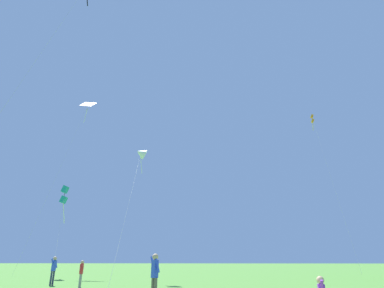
{
  "coord_description": "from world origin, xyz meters",
  "views": [
    {
      "loc": [
        -0.34,
        -5.54,
        1.53
      ],
      "look_at": [
        -3.29,
        28.48,
        14.41
      ],
      "focal_mm": 29.03,
      "sensor_mm": 36.0,
      "label": 1
    }
  ],
  "objects_px": {
    "kite_teal_box": "(64,195)",
    "person_far_back": "(81,271)",
    "kite_white_distant": "(141,153)",
    "kite_black_large": "(86,110)",
    "kite_orange_box": "(313,120)",
    "person_in_red_shirt": "(54,268)",
    "person_near_tree": "(155,273)"
  },
  "relations": [
    {
      "from": "kite_teal_box",
      "to": "person_far_back",
      "type": "distance_m",
      "value": 16.08
    },
    {
      "from": "kite_white_distant",
      "to": "kite_black_large",
      "type": "bearing_deg",
      "value": 135.05
    },
    {
      "from": "kite_white_distant",
      "to": "kite_orange_box",
      "type": "height_order",
      "value": "kite_orange_box"
    },
    {
      "from": "kite_teal_box",
      "to": "person_in_red_shirt",
      "type": "bearing_deg",
      "value": -62.52
    },
    {
      "from": "kite_teal_box",
      "to": "kite_white_distant",
      "type": "bearing_deg",
      "value": -24.99
    },
    {
      "from": "kite_teal_box",
      "to": "kite_orange_box",
      "type": "relative_size",
      "value": 0.38
    },
    {
      "from": "person_near_tree",
      "to": "person_far_back",
      "type": "bearing_deg",
      "value": 131.7
    },
    {
      "from": "kite_teal_box",
      "to": "person_in_red_shirt",
      "type": "xyz_separation_m",
      "value": [
        5.44,
        -10.46,
        -7.04
      ]
    },
    {
      "from": "kite_orange_box",
      "to": "kite_black_large",
      "type": "relative_size",
      "value": 1.01
    },
    {
      "from": "kite_orange_box",
      "to": "person_near_tree",
      "type": "xyz_separation_m",
      "value": [
        -18.52,
        -34.73,
        -22.22
      ]
    },
    {
      "from": "kite_white_distant",
      "to": "person_in_red_shirt",
      "type": "distance_m",
      "value": 12.43
    },
    {
      "from": "kite_teal_box",
      "to": "person_far_back",
      "type": "height_order",
      "value": "kite_teal_box"
    },
    {
      "from": "kite_teal_box",
      "to": "kite_orange_box",
      "type": "distance_m",
      "value": 39.31
    },
    {
      "from": "kite_orange_box",
      "to": "person_in_red_shirt",
      "type": "bearing_deg",
      "value": -135.44
    },
    {
      "from": "person_in_red_shirt",
      "to": "person_near_tree",
      "type": "distance_m",
      "value": 11.76
    },
    {
      "from": "kite_white_distant",
      "to": "person_far_back",
      "type": "relative_size",
      "value": 7.61
    },
    {
      "from": "kite_black_large",
      "to": "person_in_red_shirt",
      "type": "xyz_separation_m",
      "value": [
        7.79,
        -17.75,
        -21.15
      ]
    },
    {
      "from": "person_far_back",
      "to": "kite_white_distant",
      "type": "bearing_deg",
      "value": 80.56
    },
    {
      "from": "kite_black_large",
      "to": "person_near_tree",
      "type": "bearing_deg",
      "value": -57.8
    },
    {
      "from": "kite_white_distant",
      "to": "kite_teal_box",
      "type": "height_order",
      "value": "kite_white_distant"
    },
    {
      "from": "kite_orange_box",
      "to": "person_in_red_shirt",
      "type": "xyz_separation_m",
      "value": [
        -27.02,
        -26.61,
        -22.23
      ]
    },
    {
      "from": "kite_orange_box",
      "to": "kite_black_large",
      "type": "height_order",
      "value": "kite_orange_box"
    },
    {
      "from": "kite_white_distant",
      "to": "kite_orange_box",
      "type": "relative_size",
      "value": 0.49
    },
    {
      "from": "kite_white_distant",
      "to": "kite_orange_box",
      "type": "distance_m",
      "value": 33.22
    },
    {
      "from": "kite_orange_box",
      "to": "kite_teal_box",
      "type": "bearing_deg",
      "value": -153.56
    },
    {
      "from": "person_near_tree",
      "to": "person_far_back",
      "type": "distance_m",
      "value": 8.91
    },
    {
      "from": "person_in_red_shirt",
      "to": "person_near_tree",
      "type": "xyz_separation_m",
      "value": [
        8.5,
        -8.12,
        0.0
      ]
    },
    {
      "from": "kite_white_distant",
      "to": "kite_orange_box",
      "type": "xyz_separation_m",
      "value": [
        23.18,
        20.47,
        12.12
      ]
    },
    {
      "from": "kite_orange_box",
      "to": "person_near_tree",
      "type": "distance_m",
      "value": 45.2
    },
    {
      "from": "kite_orange_box",
      "to": "person_far_back",
      "type": "bearing_deg",
      "value": -131.04
    },
    {
      "from": "person_near_tree",
      "to": "kite_teal_box",
      "type": "bearing_deg",
      "value": 126.87
    },
    {
      "from": "kite_teal_box",
      "to": "person_near_tree",
      "type": "distance_m",
      "value": 24.28
    }
  ]
}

